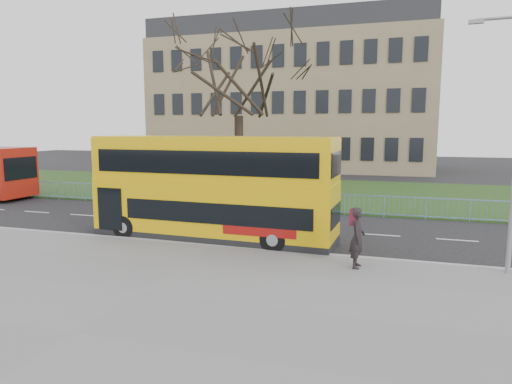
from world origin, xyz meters
TOP-DOWN VIEW (x-y plane):
  - ground at (0.00, 0.00)m, footprint 120.00×120.00m
  - pavement at (0.00, -6.75)m, footprint 80.00×10.50m
  - kerb at (0.00, -1.55)m, footprint 80.00×0.20m
  - grass_verge at (0.00, 14.30)m, footprint 80.00×15.40m
  - guard_railing at (0.00, 6.60)m, footprint 40.00×0.12m
  - bare_tree at (-3.00, 10.00)m, footprint 8.62×8.62m
  - civic_building at (-5.00, 35.00)m, footprint 30.00×15.00m
  - yellow_bus at (-0.48, -0.37)m, footprint 9.94×2.72m
  - pedestrian at (5.43, -2.80)m, footprint 0.48×0.72m

SIDE VIEW (x-z plane):
  - ground at x=0.00m, z-range 0.00..0.00m
  - grass_verge at x=0.00m, z-range 0.00..0.08m
  - pavement at x=0.00m, z-range 0.00..0.12m
  - kerb at x=0.00m, z-range 0.00..0.14m
  - guard_railing at x=0.00m, z-range 0.00..1.10m
  - pedestrian at x=5.43m, z-range 0.12..2.06m
  - yellow_bus at x=-0.48m, z-range 0.15..4.28m
  - bare_tree at x=-3.00m, z-range 0.08..12.40m
  - civic_building at x=-5.00m, z-range 0.00..14.00m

